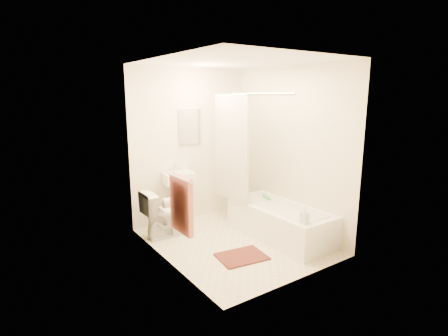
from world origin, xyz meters
TOP-DOWN VIEW (x-y plane):
  - floor at (0.00, 0.00)m, footprint 2.40×2.40m
  - ceiling at (0.00, 0.00)m, footprint 2.40×2.40m
  - wall_back at (0.00, 1.20)m, footprint 2.00×0.02m
  - wall_left at (-1.00, 0.00)m, footprint 0.02×2.40m
  - wall_right at (1.00, 0.00)m, footprint 0.02×2.40m
  - mirror at (0.00, 1.18)m, footprint 0.40×0.03m
  - curtain_rod at (0.30, 0.10)m, footprint 0.03×1.70m
  - shower_curtain at (0.30, 0.50)m, footprint 0.04×0.80m
  - towel_bar at (-0.96, -0.25)m, footprint 0.02×0.60m
  - towel at (-0.93, -0.25)m, footprint 0.06×0.45m
  - toilet_paper at (-0.93, 0.12)m, footprint 0.11×0.12m
  - toilet at (-0.67, 0.73)m, footprint 0.69×0.39m
  - sink at (-0.30, 1.06)m, footprint 0.51×0.43m
  - bathtub at (0.65, -0.20)m, footprint 0.69×1.59m
  - bath_mat at (-0.20, -0.43)m, footprint 0.65×0.52m
  - soap_bottle at (0.44, -0.85)m, footprint 0.10×0.10m
  - scrub_brush at (0.74, 0.19)m, footprint 0.13×0.21m

SIDE VIEW (x-z plane):
  - floor at x=0.00m, z-range 0.00..0.00m
  - bath_mat at x=-0.20m, z-range 0.00..0.02m
  - bathtub at x=0.65m, z-range 0.00..0.45m
  - toilet at x=-0.67m, z-range 0.00..0.67m
  - sink at x=-0.30m, z-range 0.00..0.90m
  - scrub_brush at x=0.74m, z-range 0.45..0.49m
  - soap_bottle at x=0.44m, z-range 0.45..0.64m
  - toilet_paper at x=-0.93m, z-range 0.64..0.76m
  - towel at x=-0.93m, z-range 0.45..1.11m
  - towel_bar at x=-0.96m, z-range 1.09..1.11m
  - wall_back at x=0.00m, z-range 0.00..2.40m
  - wall_left at x=-1.00m, z-range 0.00..2.40m
  - wall_right at x=1.00m, z-range 0.00..2.40m
  - shower_curtain at x=0.30m, z-range 0.44..2.00m
  - mirror at x=0.00m, z-range 1.23..1.77m
  - curtain_rod at x=0.30m, z-range 1.98..2.02m
  - ceiling at x=0.00m, z-range 2.40..2.40m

